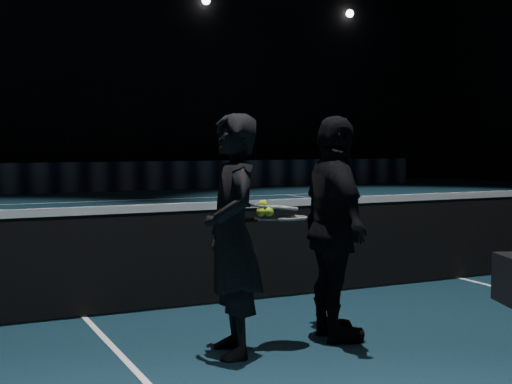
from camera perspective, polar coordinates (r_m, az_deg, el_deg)
floor at (r=8.21m, az=15.98°, el=-6.65°), size 36.00×36.00×0.00m
wall_back at (r=24.88m, az=-12.98°, el=11.99°), size 30.00×0.00×30.00m
court_lines at (r=8.21m, az=15.98°, el=-6.63°), size 10.98×23.78×0.01m
net_mesh at (r=8.14m, az=16.04°, el=-3.54°), size 12.80×0.02×0.86m
net_tape at (r=8.09m, az=16.10°, el=-0.27°), size 12.80×0.03×0.07m
sponsor_backdrop at (r=22.22m, az=-11.41°, el=1.22°), size 22.00×0.15×0.90m
player_a at (r=4.99m, az=-1.90°, el=-3.47°), size 0.50×0.67×1.70m
player_b at (r=5.40m, az=6.32°, el=-2.92°), size 0.58×1.05×1.70m
racket_lower at (r=5.18m, az=2.62°, el=-2.09°), size 0.69×0.24×0.03m
racket_upper at (r=5.18m, az=1.92°, el=-1.24°), size 0.70×0.28×0.10m
tennis_balls at (r=5.08m, az=0.68°, el=-1.42°), size 0.12×0.10×0.12m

